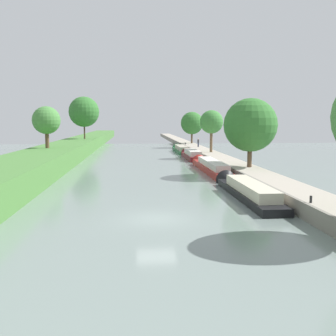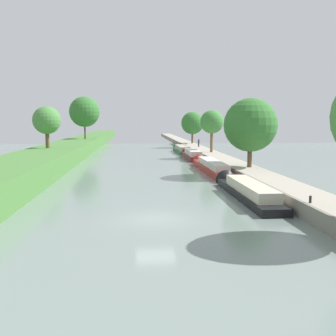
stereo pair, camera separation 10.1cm
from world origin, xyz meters
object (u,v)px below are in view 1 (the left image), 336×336
narrowboat_maroon (191,155)px  mooring_bollard_far (185,144)px  narrowboat_black (245,190)px  person_walking (198,142)px  narrowboat_red (210,166)px  narrowboat_green (181,149)px  mooring_bollard_near (311,199)px

narrowboat_maroon → mooring_bollard_far: (1.74, 20.22, 0.66)m
narrowboat_black → person_walking: person_walking is taller
narrowboat_black → narrowboat_red: bearing=89.3°
narrowboat_maroon → narrowboat_green: bearing=90.6°
narrowboat_red → person_walking: (3.29, 28.62, 1.31)m
mooring_bollard_near → mooring_bollard_far: size_ratio=1.00×
mooring_bollard_far → narrowboat_maroon: bearing=-94.9°
narrowboat_green → mooring_bollard_near: mooring_bollard_near is taller
mooring_bollard_far → narrowboat_green: bearing=-105.5°
narrowboat_red → person_walking: bearing=83.5°
narrowboat_red → person_walking: 28.84m
narrowboat_red → mooring_bollard_far: mooring_bollard_far is taller
narrowboat_red → narrowboat_maroon: narrowboat_maroon is taller
narrowboat_red → mooring_bollard_near: mooring_bollard_near is taller
narrowboat_black → narrowboat_green: size_ratio=0.99×
narrowboat_black → mooring_bollard_far: (1.94, 51.76, 0.72)m
narrowboat_black → person_walking: 44.40m
narrowboat_red → narrowboat_green: 29.32m
narrowboat_green → mooring_bollard_far: size_ratio=31.88×
narrowboat_red → person_walking: person_walking is taller
narrowboat_black → mooring_bollard_far: size_ratio=31.47×
narrowboat_green → person_walking: person_walking is taller
mooring_bollard_near → narrowboat_red: bearing=94.3°
person_walking → mooring_bollard_near: person_walking is taller
narrowboat_green → narrowboat_maroon: bearing=-89.4°
narrowboat_green → person_walking: bearing=-11.5°
narrowboat_maroon → person_walking: 13.18m
narrowboat_maroon → mooring_bollard_near: size_ratio=26.18×
narrowboat_black → narrowboat_green: (0.06, 44.94, -0.01)m
narrowboat_maroon → mooring_bollard_near: (1.74, -39.10, 0.66)m
narrowboat_red → narrowboat_black: bearing=-90.7°
narrowboat_maroon → narrowboat_green: size_ratio=0.82×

